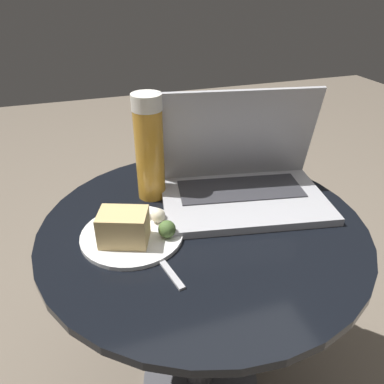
{
  "coord_description": "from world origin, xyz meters",
  "views": [
    {
      "loc": [
        -0.23,
        -0.63,
        1.04
      ],
      "look_at": [
        -0.02,
        0.02,
        0.64
      ],
      "focal_mm": 35.0,
      "sensor_mm": 36.0,
      "label": 1
    }
  ],
  "objects": [
    {
      "name": "ground_plane",
      "position": [
        0.0,
        0.0,
        0.0
      ],
      "size": [
        6.0,
        6.0,
        0.0
      ],
      "primitive_type": "plane",
      "color": "#726656"
    },
    {
      "name": "beer_glass",
      "position": [
        -0.08,
        0.15,
        0.69
      ],
      "size": [
        0.07,
        0.07,
        0.25
      ],
      "color": "gold",
      "rests_on": "table"
    },
    {
      "name": "napkin",
      "position": [
        -0.14,
        0.01,
        0.57
      ],
      "size": [
        0.2,
        0.17,
        0.0
      ],
      "color": "#B7332D",
      "rests_on": "table"
    },
    {
      "name": "laptop",
      "position": [
        0.12,
        0.08,
        0.62
      ],
      "size": [
        0.42,
        0.31,
        0.25
      ],
      "color": "#B2B2B7",
      "rests_on": "table"
    },
    {
      "name": "fork",
      "position": [
        -0.12,
        -0.07,
        0.57
      ],
      "size": [
        0.05,
        0.18,
        0.0
      ],
      "color": "#B2B2B7",
      "rests_on": "table"
    },
    {
      "name": "table",
      "position": [
        0.0,
        0.0,
        0.43
      ],
      "size": [
        0.7,
        0.7,
        0.57
      ],
      "color": "#515156",
      "rests_on": "ground_plane"
    },
    {
      "name": "snack_plate",
      "position": [
        -0.16,
        -0.01,
        0.59
      ],
      "size": [
        0.21,
        0.21,
        0.08
      ],
      "color": "white",
      "rests_on": "table"
    }
  ]
}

